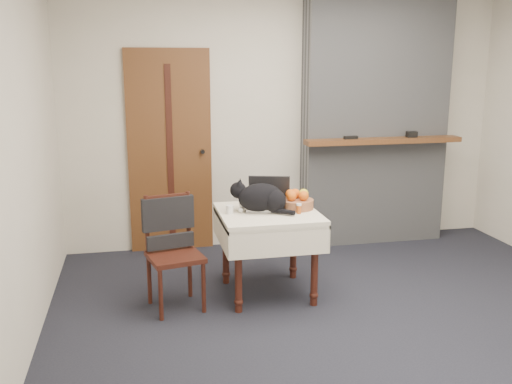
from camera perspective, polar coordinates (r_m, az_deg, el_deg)
ground at (r=4.38m, az=9.88°, el=-12.53°), size 4.50×4.50×0.00m
room_shell at (r=4.40m, az=8.50°, el=11.39°), size 4.52×4.01×2.61m
door at (r=5.71m, az=-8.61°, el=3.99°), size 0.82×0.10×2.00m
chimney at (r=6.05m, az=11.81°, el=7.20°), size 1.62×0.48×2.60m
side_table at (r=4.59m, az=1.22°, el=-3.32°), size 0.78×0.78×0.70m
laptop at (r=4.66m, az=1.27°, el=-0.83°), size 0.41×0.37×0.25m
cat at (r=4.52m, az=0.57°, el=-0.60°), size 0.49×0.37×0.26m
cream_jar at (r=4.48m, az=-2.64°, el=-1.76°), size 0.06×0.06×0.07m
pill_bottle at (r=4.49m, az=4.31°, el=-1.65°), size 0.04×0.04×0.08m
fruit_basket at (r=4.65m, az=4.11°, el=-0.91°), size 0.27×0.27×0.15m
desk_clutter at (r=4.67m, az=3.74°, el=-1.58°), size 0.15×0.05×0.01m
chair at (r=4.45m, az=-8.49°, el=-4.33°), size 0.47×0.46×0.88m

